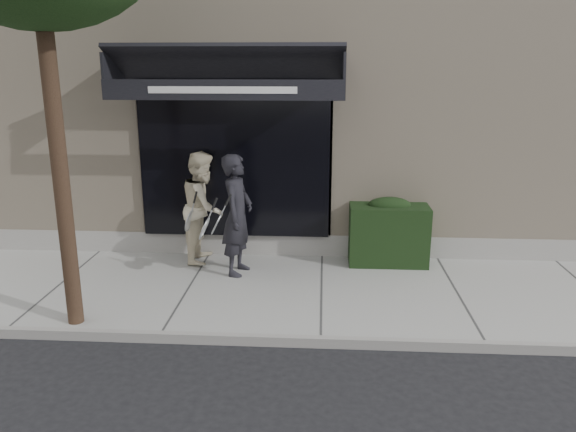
{
  "coord_description": "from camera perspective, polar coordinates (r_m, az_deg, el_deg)",
  "views": [
    {
      "loc": [
        -0.01,
        -7.83,
        3.38
      ],
      "look_at": [
        -0.54,
        0.6,
        1.08
      ],
      "focal_mm": 35.0,
      "sensor_mm": 36.0,
      "label": 1
    }
  ],
  "objects": [
    {
      "name": "sidewalk",
      "position": [
        8.5,
        3.42,
        -7.8
      ],
      "size": [
        20.0,
        3.0,
        0.12
      ],
      "primitive_type": "cube",
      "color": "#9A9994",
      "rests_on": "ground"
    },
    {
      "name": "building_facade",
      "position": [
        12.8,
        3.71,
        12.31
      ],
      "size": [
        14.3,
        8.04,
        5.64
      ],
      "color": "beige",
      "rests_on": "ground"
    },
    {
      "name": "curb",
      "position": [
        7.1,
        3.35,
        -12.61
      ],
      "size": [
        20.0,
        0.1,
        0.14
      ],
      "primitive_type": "cube",
      "color": "gray",
      "rests_on": "ground"
    },
    {
      "name": "pedestrian_back",
      "position": [
        9.53,
        -8.57,
        0.93
      ],
      "size": [
        0.73,
        0.95,
        1.87
      ],
      "color": "beige",
      "rests_on": "sidewalk"
    },
    {
      "name": "hedge",
      "position": [
        9.54,
        10.15,
        -1.6
      ],
      "size": [
        1.3,
        0.7,
        1.14
      ],
      "color": "black",
      "rests_on": "sidewalk"
    },
    {
      "name": "pedestrian_front",
      "position": [
        8.85,
        -5.19,
        0.1
      ],
      "size": [
        0.83,
        0.96,
        1.93
      ],
      "color": "black",
      "rests_on": "sidewalk"
    },
    {
      "name": "ground",
      "position": [
        8.53,
        3.42,
        -8.17
      ],
      "size": [
        80.0,
        80.0,
        0.0
      ],
      "primitive_type": "plane",
      "color": "black",
      "rests_on": "ground"
    }
  ]
}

